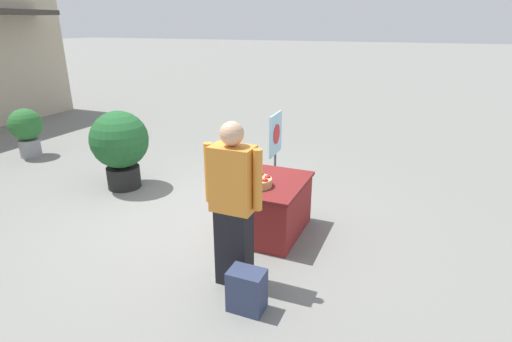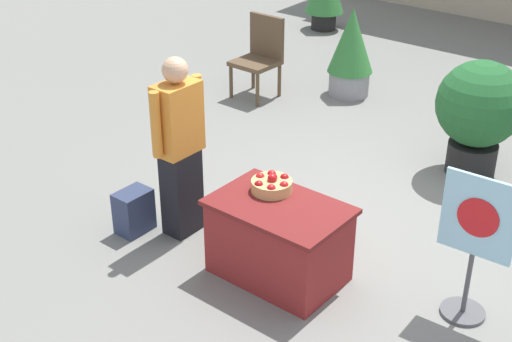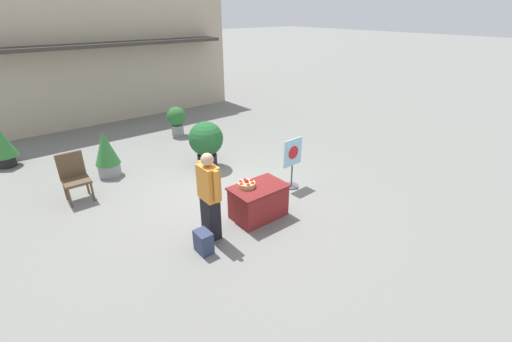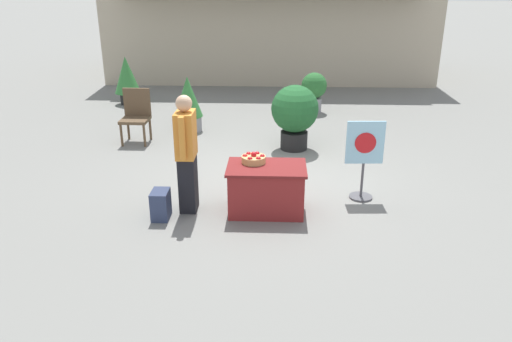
% 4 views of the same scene
% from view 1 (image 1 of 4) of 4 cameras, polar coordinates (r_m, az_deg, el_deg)
% --- Properties ---
extents(ground_plane, '(120.00, 120.00, 0.00)m').
position_cam_1_polar(ground_plane, '(5.78, -8.98, -6.38)').
color(ground_plane, slate).
extents(display_table, '(1.14, 0.75, 0.71)m').
position_cam_1_polar(display_table, '(5.14, 2.53, -5.24)').
color(display_table, maroon).
rests_on(display_table, ground_plane).
extents(apple_basket, '(0.35, 0.35, 0.16)m').
position_cam_1_polar(apple_basket, '(4.86, 0.22, -1.46)').
color(apple_basket, tan).
rests_on(apple_basket, display_table).
extents(person_visitor, '(0.26, 0.61, 1.73)m').
position_cam_1_polar(person_visitor, '(3.96, -3.25, -4.88)').
color(person_visitor, black).
rests_on(person_visitor, ground_plane).
extents(backpack, '(0.24, 0.34, 0.42)m').
position_cam_1_polar(backpack, '(3.93, -1.33, -16.67)').
color(backpack, '#2D3856').
rests_on(backpack, ground_plane).
extents(poster_board, '(0.58, 0.36, 1.24)m').
position_cam_1_polar(poster_board, '(6.49, 2.78, 3.26)').
color(poster_board, '#4C4C51').
rests_on(poster_board, ground_plane).
extents(potted_plant_far_right, '(0.64, 0.64, 0.99)m').
position_cam_1_polar(potted_plant_far_right, '(9.31, -29.97, 5.24)').
color(potted_plant_far_right, gray).
rests_on(potted_plant_far_right, ground_plane).
extents(potted_plant_near_right, '(0.93, 0.93, 1.28)m').
position_cam_1_polar(potted_plant_near_right, '(6.81, -18.87, 3.66)').
color(potted_plant_near_right, black).
rests_on(potted_plant_near_right, ground_plane).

